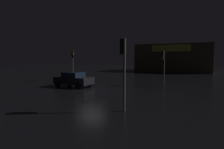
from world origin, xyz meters
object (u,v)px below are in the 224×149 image
object	(u,v)px
traffic_signal_opposite	(73,58)
traffic_signal_cross_left	(124,57)
car_near	(74,79)
store_building	(175,58)
traffic_signal_cross_right	(163,60)

from	to	relation	value
traffic_signal_opposite	traffic_signal_cross_left	distance (m)	15.93
traffic_signal_opposite	car_near	distance (m)	6.13
traffic_signal_cross_left	store_building	bearing A→B (deg)	95.43
traffic_signal_cross_left	traffic_signal_cross_right	distance (m)	11.30
store_building	car_near	distance (m)	29.81
traffic_signal_opposite	traffic_signal_cross_left	size ratio (longest dim) A/B	0.98
traffic_signal_cross_left	traffic_signal_cross_right	bearing A→B (deg)	92.09
traffic_signal_cross_left	traffic_signal_cross_right	size ratio (longest dim) A/B	1.08
store_building	car_near	bearing A→B (deg)	-99.54
store_building	car_near	world-z (taller)	store_building
traffic_signal_opposite	car_near	world-z (taller)	traffic_signal_opposite
store_building	traffic_signal_cross_right	bearing A→B (deg)	-83.02
traffic_signal_opposite	traffic_signal_cross_right	distance (m)	11.50
traffic_signal_cross_left	car_near	bearing A→B (deg)	143.44
store_building	traffic_signal_cross_left	size ratio (longest dim) A/B	3.87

